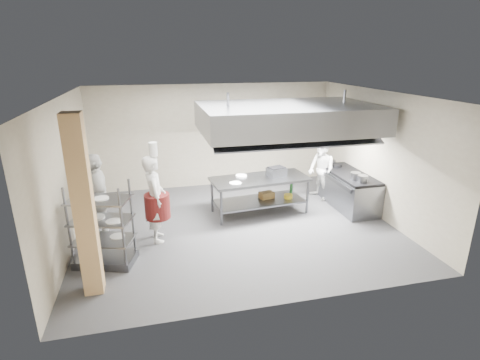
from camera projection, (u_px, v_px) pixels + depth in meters
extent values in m
plane|color=#313133|center=(237.00, 225.00, 8.72)|extent=(7.00, 7.00, 0.00)
plane|color=silver|center=(236.00, 94.00, 7.76)|extent=(7.00, 7.00, 0.00)
plane|color=gray|center=(214.00, 136.00, 11.01)|extent=(7.00, 0.00, 7.00)
plane|color=gray|center=(66.00, 175.00, 7.47)|extent=(0.00, 6.00, 6.00)
plane|color=gray|center=(378.00, 154.00, 9.02)|extent=(0.00, 6.00, 6.00)
cube|color=tan|center=(84.00, 208.00, 5.85)|extent=(0.30, 0.30, 3.00)
cube|color=gray|center=(288.00, 118.00, 8.61)|extent=(4.00, 2.50, 0.60)
cube|color=white|center=(250.00, 133.00, 8.52)|extent=(1.60, 0.12, 0.04)
cube|color=white|center=(323.00, 130.00, 8.92)|extent=(1.60, 0.12, 0.04)
cube|color=gray|center=(274.00, 134.00, 11.26)|extent=(1.50, 0.28, 0.04)
cube|color=gray|center=(260.00, 179.00, 9.18)|extent=(2.47, 1.22, 0.06)
cube|color=slate|center=(259.00, 201.00, 9.36)|extent=(2.27, 1.10, 0.04)
cube|color=gray|center=(348.00, 191.00, 9.73)|extent=(0.80, 2.00, 0.84)
cube|color=black|center=(349.00, 174.00, 9.59)|extent=(0.78, 1.96, 0.06)
imported|color=silver|center=(155.00, 199.00, 7.77)|extent=(0.49, 0.71, 1.87)
imported|color=silver|center=(321.00, 170.00, 10.08)|extent=(0.74, 0.89, 1.64)
imported|color=white|center=(98.00, 198.00, 7.76)|extent=(0.73, 1.20, 1.91)
cube|color=slate|center=(276.00, 172.00, 9.27)|extent=(0.51, 0.44, 0.21)
cube|color=olive|center=(267.00, 195.00, 9.49)|extent=(0.39, 0.31, 0.15)
cylinder|color=gray|center=(355.00, 176.00, 9.09)|extent=(0.24, 0.24, 0.17)
cylinder|color=white|center=(104.00, 238.00, 6.99)|extent=(0.28, 0.28, 0.05)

